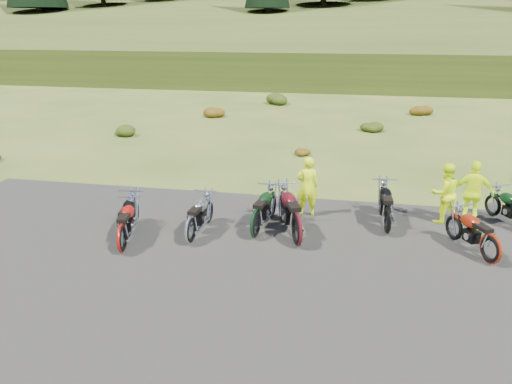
# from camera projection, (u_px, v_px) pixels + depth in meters

# --- Properties ---
(ground) EXTENTS (300.00, 300.00, 0.00)m
(ground) POSITION_uv_depth(u_px,v_px,m) (274.00, 254.00, 11.74)
(ground) COLOR #384A18
(ground) RESTS_ON ground
(gravel_pad) EXTENTS (20.00, 12.00, 0.04)m
(gravel_pad) POSITION_uv_depth(u_px,v_px,m) (258.00, 298.00, 9.89)
(gravel_pad) COLOR black
(gravel_pad) RESTS_ON ground
(hill_slope) EXTENTS (300.00, 45.97, 9.37)m
(hill_slope) POSITION_uv_depth(u_px,v_px,m) (343.00, 68.00, 58.12)
(hill_slope) COLOR #313F15
(hill_slope) RESTS_ON ground
(hill_plateau) EXTENTS (300.00, 90.00, 9.17)m
(hill_plateau) POSITION_uv_depth(u_px,v_px,m) (351.00, 45.00, 113.78)
(hill_plateau) COLOR #313F15
(hill_plateau) RESTS_ON ground
(shrub_1) EXTENTS (1.03, 1.03, 0.61)m
(shrub_1) POSITION_uv_depth(u_px,v_px,m) (124.00, 129.00, 23.79)
(shrub_1) COLOR black
(shrub_1) RESTS_ON ground
(shrub_2) EXTENTS (1.30, 1.30, 0.77)m
(shrub_2) POSITION_uv_depth(u_px,v_px,m) (213.00, 111.00, 28.15)
(shrub_2) COLOR #5B340B
(shrub_2) RESTS_ON ground
(shrub_3) EXTENTS (1.56, 1.56, 0.92)m
(shrub_3) POSITION_uv_depth(u_px,v_px,m) (278.00, 97.00, 32.51)
(shrub_3) COLOR black
(shrub_3) RESTS_ON ground
(shrub_4) EXTENTS (0.77, 0.77, 0.45)m
(shrub_4) POSITION_uv_depth(u_px,v_px,m) (301.00, 150.00, 20.28)
(shrub_4) COLOR #5B340B
(shrub_4) RESTS_ON ground
(shrub_5) EXTENTS (1.03, 1.03, 0.61)m
(shrub_5) POSITION_uv_depth(u_px,v_px,m) (371.00, 125.00, 24.63)
(shrub_5) COLOR black
(shrub_5) RESTS_ON ground
(shrub_6) EXTENTS (1.30, 1.30, 0.77)m
(shrub_6) POSITION_uv_depth(u_px,v_px,m) (420.00, 108.00, 28.99)
(shrub_6) COLOR #5B340B
(shrub_6) RESTS_ON ground
(motorcycle_0) EXTENTS (1.07, 2.09, 1.04)m
(motorcycle_0) POSITION_uv_depth(u_px,v_px,m) (124.00, 246.00, 12.17)
(motorcycle_0) COLOR black
(motorcycle_0) RESTS_ON ground
(motorcycle_1) EXTENTS (1.07, 2.06, 1.03)m
(motorcycle_1) POSITION_uv_depth(u_px,v_px,m) (123.00, 253.00, 11.80)
(motorcycle_1) COLOR #990F0B
(motorcycle_1) RESTS_ON ground
(motorcycle_2) EXTENTS (0.94, 2.14, 1.08)m
(motorcycle_2) POSITION_uv_depth(u_px,v_px,m) (256.00, 238.00, 12.61)
(motorcycle_2) COLOR black
(motorcycle_2) RESTS_ON ground
(motorcycle_3) EXTENTS (0.75, 1.99, 1.03)m
(motorcycle_3) POSITION_uv_depth(u_px,v_px,m) (191.00, 244.00, 12.28)
(motorcycle_3) COLOR #A8A8AD
(motorcycle_3) RESTS_ON ground
(motorcycle_4) EXTENTS (1.55, 2.46, 1.22)m
(motorcycle_4) POSITION_uv_depth(u_px,v_px,m) (296.00, 246.00, 12.15)
(motorcycle_4) COLOR #4D0C14
(motorcycle_4) RESTS_ON ground
(motorcycle_5) EXTENTS (0.85, 2.18, 1.12)m
(motorcycle_5) POSITION_uv_depth(u_px,v_px,m) (386.00, 234.00, 12.84)
(motorcycle_5) COLOR black
(motorcycle_5) RESTS_ON ground
(motorcycle_6) EXTENTS (1.45, 2.03, 1.02)m
(motorcycle_6) POSITION_uv_depth(u_px,v_px,m) (488.00, 264.00, 11.27)
(motorcycle_6) COLOR maroon
(motorcycle_6) RESTS_ON ground
(person_middle) EXTENTS (0.68, 0.52, 1.69)m
(person_middle) POSITION_uv_depth(u_px,v_px,m) (307.00, 187.00, 13.78)
(person_middle) COLOR #D9F70D
(person_middle) RESTS_ON ground
(person_right_a) EXTENTS (0.98, 0.88, 1.65)m
(person_right_a) POSITION_uv_depth(u_px,v_px,m) (444.00, 194.00, 13.30)
(person_right_a) COLOR #D9F70D
(person_right_a) RESTS_ON ground
(person_right_b) EXTENTS (1.06, 0.54, 1.74)m
(person_right_b) POSITION_uv_depth(u_px,v_px,m) (473.00, 194.00, 13.15)
(person_right_b) COLOR #D9F70D
(person_right_b) RESTS_ON ground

